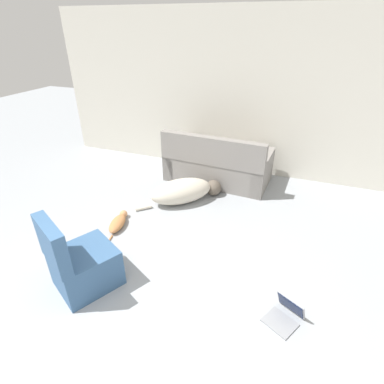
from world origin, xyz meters
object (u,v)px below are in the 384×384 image
(dog, at_px, (184,191))
(side_chair, at_px, (81,264))
(couch, at_px, (218,165))
(cat, at_px, (118,222))
(laptop_open, at_px, (286,312))

(dog, height_order, side_chair, side_chair)
(couch, relative_size, cat, 2.93)
(cat, bearing_deg, side_chair, -178.19)
(cat, xyz_separation_m, laptop_open, (2.36, -0.74, 0.02))
(side_chair, bearing_deg, cat, -48.09)
(dog, height_order, cat, dog)
(couch, xyz_separation_m, side_chair, (-0.63, -2.94, 0.00))
(couch, height_order, laptop_open, couch)
(couch, distance_m, dog, 0.95)
(dog, distance_m, laptop_open, 2.45)
(cat, relative_size, side_chair, 0.69)
(couch, bearing_deg, laptop_open, 122.60)
(couch, height_order, side_chair, couch)
(cat, bearing_deg, laptop_open, -119.50)
(dog, height_order, laptop_open, dog)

